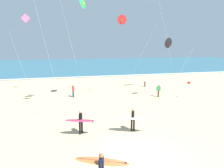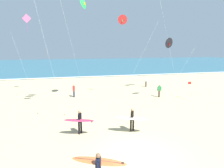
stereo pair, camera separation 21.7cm
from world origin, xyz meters
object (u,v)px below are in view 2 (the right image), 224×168
object	(u,v)px
surfer_lead	(132,118)
surfer_trailing	(79,120)
kite_diamond_rose_low	(26,22)
bystander_red_top	(74,91)
kite_delta_emerald_mid	(83,3)
kite_delta_charcoal_close	(169,43)
kite_delta_scarlet_near	(123,20)
bystander_green_top	(159,91)
surfer_third	(99,165)
lifeguard_flag	(188,88)
bystander_white_top	(146,82)

from	to	relation	value
surfer_lead	surfer_trailing	world-z (taller)	same
kite_diamond_rose_low	bystander_red_top	distance (m)	9.94
kite_delta_emerald_mid	kite_delta_charcoal_close	world-z (taller)	kite_delta_emerald_mid
kite_delta_scarlet_near	kite_delta_emerald_mid	xyz separation A→B (m)	(-4.43, -0.79, 1.47)
kite_delta_emerald_mid	bystander_green_top	size ratio (longest dim) A/B	6.96
kite_diamond_rose_low	surfer_third	bearing A→B (deg)	-72.92
kite_diamond_rose_low	bystander_red_top	bearing A→B (deg)	-27.12
bystander_red_top	lifeguard_flag	distance (m)	13.37
kite_delta_charcoal_close	bystander_red_top	distance (m)	12.15
kite_delta_emerald_mid	kite_diamond_rose_low	bearing A→B (deg)	142.81
kite_delta_emerald_mid	kite_diamond_rose_low	world-z (taller)	kite_delta_emerald_mid
bystander_white_top	kite_delta_scarlet_near	bearing A→B (deg)	-135.18
surfer_lead	kite_delta_charcoal_close	world-z (taller)	kite_delta_charcoal_close
kite_diamond_rose_low	bystander_white_top	world-z (taller)	kite_diamond_rose_low
surfer_trailing	lifeguard_flag	xyz separation A→B (m)	(12.79, 6.59, 0.23)
surfer_lead	bystander_white_top	bearing A→B (deg)	63.76
surfer_trailing	surfer_third	size ratio (longest dim) A/B	0.85
surfer_third	surfer_lead	bearing A→B (deg)	57.14
kite_delta_charcoal_close	bystander_green_top	size ratio (longest dim) A/B	4.37
kite_delta_emerald_mid	bystander_white_top	distance (m)	14.87
surfer_third	kite_delta_charcoal_close	bearing A→B (deg)	51.43
surfer_trailing	kite_delta_scarlet_near	world-z (taller)	kite_delta_scarlet_near
surfer_lead	kite_delta_charcoal_close	distance (m)	11.17
kite_delta_emerald_mid	lifeguard_flag	bearing A→B (deg)	-8.15
surfer_lead	bystander_red_top	world-z (taller)	surfer_lead
bystander_red_top	lifeguard_flag	bearing A→B (deg)	-16.76
kite_delta_scarlet_near	bystander_white_top	size ratio (longest dim) A/B	5.97
kite_delta_scarlet_near	bystander_red_top	distance (m)	9.95
surfer_lead	kite_diamond_rose_low	xyz separation A→B (m)	(-8.83, 13.56, 7.80)
kite_diamond_rose_low	bystander_green_top	size ratio (longest dim) A/B	6.18
surfer_third	kite_diamond_rose_low	world-z (taller)	kite_diamond_rose_low
kite_diamond_rose_low	bystander_green_top	bearing A→B (deg)	-18.15
surfer_trailing	bystander_white_top	xyz separation A→B (m)	(10.88, 14.25, -0.23)
bystander_white_top	bystander_red_top	xyz separation A→B (m)	(-10.88, -3.82, 0.00)
bystander_white_top	kite_diamond_rose_low	bearing A→B (deg)	-175.90
kite_delta_charcoal_close	bystander_green_top	bearing A→B (deg)	98.90
surfer_trailing	surfer_third	distance (m)	5.37
kite_delta_emerald_mid	kite_delta_charcoal_close	distance (m)	9.95
kite_diamond_rose_low	kite_delta_charcoal_close	world-z (taller)	kite_diamond_rose_low
kite_delta_scarlet_near	kite_delta_charcoal_close	bearing A→B (deg)	-25.57
surfer_third	bystander_white_top	bearing A→B (deg)	62.03
surfer_lead	surfer_third	bearing A→B (deg)	-122.86
kite_delta_scarlet_near	surfer_lead	bearing A→B (deg)	-101.91
surfer_lead	kite_delta_scarlet_near	distance (m)	12.48
kite_delta_scarlet_near	lifeguard_flag	distance (m)	10.76
kite_delta_emerald_mid	bystander_white_top	xyz separation A→B (m)	(9.68, 6.01, -9.56)
kite_delta_emerald_mid	bystander_red_top	xyz separation A→B (m)	(-1.20, 2.19, -9.56)
kite_delta_charcoal_close	kite_delta_emerald_mid	bearing A→B (deg)	171.19
surfer_third	kite_delta_scarlet_near	size ratio (longest dim) A/B	0.26
kite_delta_charcoal_close	lifeguard_flag	distance (m)	5.73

